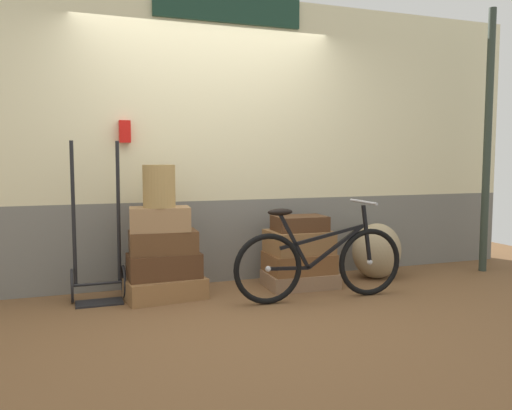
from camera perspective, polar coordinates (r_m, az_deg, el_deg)
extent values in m
cube|color=brown|center=(4.51, -2.60, -11.03)|extent=(9.10, 5.20, 0.06)
cube|color=slate|center=(5.22, -5.41, -3.91)|extent=(7.10, 0.20, 0.82)
cube|color=beige|center=(5.18, -5.55, 11.57)|extent=(7.10, 0.20, 1.99)
cube|color=#193828|center=(5.29, -3.00, 20.92)|extent=(1.46, 0.04, 0.28)
cube|color=red|center=(4.88, -14.30, 7.86)|extent=(0.10, 0.08, 0.20)
cylinder|color=#2D382D|center=(6.10, 24.19, 6.34)|extent=(0.08, 0.08, 2.80)
cube|color=olive|center=(4.64, -9.95, -9.09)|extent=(0.71, 0.45, 0.18)
cube|color=#4C2D19|center=(4.63, -10.09, -6.61)|extent=(0.63, 0.35, 0.22)
cube|color=brown|center=(4.60, -10.20, -4.04)|extent=(0.60, 0.35, 0.20)
cube|color=#9E754C|center=(4.57, -10.57, -1.53)|extent=(0.54, 0.35, 0.21)
cube|color=#937051|center=(5.04, 4.88, -8.16)|extent=(0.68, 0.51, 0.14)
cube|color=brown|center=(5.02, 4.75, -6.33)|extent=(0.62, 0.49, 0.19)
cube|color=olive|center=(5.00, 4.76, -4.04)|extent=(0.59, 0.47, 0.21)
cube|color=#4C2D19|center=(4.96, 4.84, -2.03)|extent=(0.50, 0.37, 0.14)
cylinder|color=#A8844C|center=(4.52, -10.66, 2.07)|extent=(0.28, 0.28, 0.37)
torus|color=black|center=(4.72, -19.65, -8.40)|extent=(0.02, 0.29, 0.29)
torus|color=black|center=(4.73, -14.41, -8.20)|extent=(0.02, 0.29, 0.29)
cylinder|color=black|center=(4.72, -17.02, -8.31)|extent=(0.43, 0.02, 0.02)
cylinder|color=black|center=(4.61, -19.51, -0.93)|extent=(0.03, 0.11, 1.23)
cylinder|color=black|center=(4.63, -14.95, -0.79)|extent=(0.03, 0.11, 1.23)
cube|color=black|center=(4.65, -16.91, -10.28)|extent=(0.39, 0.22, 0.02)
ellipsoid|color=#9E8966|center=(5.46, 13.18, -4.95)|extent=(0.52, 0.44, 0.57)
torus|color=black|center=(4.37, 1.34, -7.06)|extent=(0.61, 0.08, 0.60)
sphere|color=#B2B2B7|center=(4.37, 1.34, -7.06)|extent=(0.05, 0.05, 0.05)
torus|color=black|center=(4.76, 12.45, -6.17)|extent=(0.61, 0.08, 0.60)
sphere|color=#B2B2B7|center=(4.76, 12.45, -6.17)|extent=(0.05, 0.05, 0.05)
cube|color=black|center=(4.58, 8.82, -4.53)|extent=(0.54, 0.05, 0.37)
cube|color=black|center=(4.41, 4.26, -4.04)|extent=(0.29, 0.04, 0.49)
cube|color=black|center=(4.44, 3.60, -7.00)|extent=(0.37, 0.04, 0.04)
cube|color=black|center=(4.51, 7.35, -3.48)|extent=(0.79, 0.06, 0.19)
cube|color=black|center=(4.70, 12.11, -3.13)|extent=(0.10, 0.03, 0.52)
ellipsoid|color=black|center=(4.33, 2.68, -0.79)|extent=(0.22, 0.10, 0.06)
cylinder|color=#A5A5AD|center=(4.65, 11.77, 0.34)|extent=(0.05, 0.46, 0.02)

